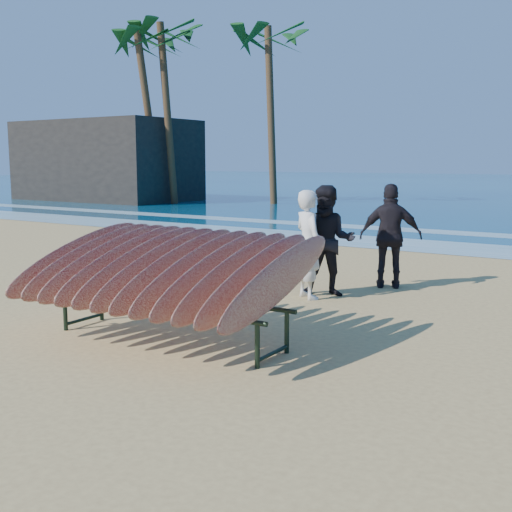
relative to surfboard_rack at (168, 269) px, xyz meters
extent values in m
plane|color=tan|center=(0.48, 0.42, -0.91)|extent=(120.00, 120.00, 0.00)
plane|color=white|center=(0.48, 10.42, -0.90)|extent=(160.00, 160.00, 0.00)
plane|color=white|center=(0.48, 13.92, -0.90)|extent=(160.00, 160.00, 0.00)
cylinder|color=black|center=(-1.47, -0.36, -0.66)|extent=(0.06, 0.06, 0.50)
cylinder|color=black|center=(1.49, -0.29, -0.66)|extent=(0.06, 0.06, 0.50)
cylinder|color=black|center=(-1.49, 0.29, -0.66)|extent=(0.06, 0.06, 0.50)
cylinder|color=black|center=(1.47, 0.36, -0.66)|extent=(0.06, 0.06, 0.50)
cylinder|color=black|center=(0.01, -0.32, -0.41)|extent=(3.20, 0.14, 0.06)
cylinder|color=black|center=(-0.01, 0.32, -0.41)|extent=(3.20, 0.14, 0.06)
cylinder|color=black|center=(-1.48, -0.04, -0.83)|extent=(0.06, 0.65, 0.04)
cylinder|color=black|center=(1.48, 0.04, -0.83)|extent=(0.06, 0.65, 0.04)
ellipsoid|color=#61060B|center=(-1.55, -0.04, 0.02)|extent=(0.13, 2.47, 1.10)
ellipsoid|color=#61060B|center=(-1.27, -0.03, 0.02)|extent=(0.13, 2.47, 1.10)
ellipsoid|color=#61060B|center=(-0.99, -0.03, 0.02)|extent=(0.13, 2.47, 1.10)
ellipsoid|color=#61060B|center=(-0.70, -0.02, 0.02)|extent=(0.13, 2.47, 1.10)
ellipsoid|color=#61060B|center=(-0.42, -0.01, 0.02)|extent=(0.13, 2.47, 1.10)
ellipsoid|color=#61060B|center=(-0.14, 0.00, 0.02)|extent=(0.13, 2.47, 1.10)
ellipsoid|color=#61060B|center=(0.14, 0.00, 0.02)|extent=(0.13, 2.47, 1.10)
ellipsoid|color=#61060B|center=(0.42, 0.01, 0.02)|extent=(0.13, 2.47, 1.10)
ellipsoid|color=#61060B|center=(0.70, 0.02, 0.02)|extent=(0.13, 2.47, 1.10)
ellipsoid|color=#61060B|center=(0.99, 0.03, 0.02)|extent=(0.13, 2.47, 1.10)
ellipsoid|color=#61060B|center=(1.27, 0.03, 0.02)|extent=(0.13, 2.47, 1.10)
ellipsoid|color=#61060B|center=(1.55, 0.04, 0.02)|extent=(0.13, 2.47, 1.10)
imported|color=silver|center=(0.23, 3.14, -0.03)|extent=(0.76, 0.70, 1.75)
imported|color=black|center=(0.41, 3.48, 0.00)|extent=(1.09, 0.99, 1.82)
imported|color=black|center=(1.01, 4.68, 0.00)|extent=(1.15, 0.82, 1.82)
cube|color=#2D2823|center=(-21.89, 19.99, 1.28)|extent=(9.84, 5.47, 4.37)
cylinder|color=brown|center=(-17.26, 18.54, 3.33)|extent=(0.36, 1.79, 8.41)
cylinder|color=brown|center=(-12.11, 21.78, 3.43)|extent=(0.36, 0.97, 8.68)
cylinder|color=brown|center=(-16.56, 19.14, 3.54)|extent=(0.36, 1.20, 8.89)
camera|label=1|loc=(5.11, -5.84, 1.31)|focal=45.00mm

